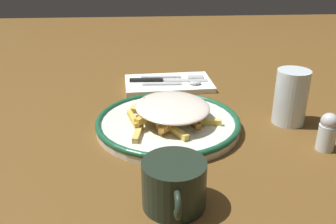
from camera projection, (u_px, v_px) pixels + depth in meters
The scene contains 10 objects.
ground_plane at pixel (168, 128), 0.78m from camera, with size 2.60×2.60×0.00m, color brown.
plate at pixel (168, 123), 0.78m from camera, with size 0.30×0.30×0.02m.
fries_heap at pixel (171, 110), 0.76m from camera, with size 0.19×0.19×0.04m.
napkin at pixel (169, 84), 1.01m from camera, with size 0.14×0.23×0.01m, color white.
fork at pixel (172, 77), 1.03m from camera, with size 0.02×0.18×0.01m.
knife at pixel (162, 80), 1.01m from camera, with size 0.03×0.21×0.01m.
spoon at pixel (182, 83), 0.98m from camera, with size 0.02×0.15×0.01m.
water_glass at pixel (291, 97), 0.78m from camera, with size 0.07×0.07×0.12m, color silver.
coffee_mug at pixel (174, 184), 0.54m from camera, with size 0.12×0.09×0.07m.
salt_shaker at pixel (328, 132), 0.69m from camera, with size 0.03×0.03×0.07m.
Camera 1 is at (0.69, -0.05, 0.36)m, focal length 39.82 mm.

